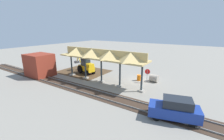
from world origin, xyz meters
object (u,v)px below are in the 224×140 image
Objects in this scene: distant_parked_car at (175,109)px; traffic_barrel at (139,78)px; stop_sign at (147,73)px; concrete_pipe at (154,78)px; backhoe at (86,66)px; brick_utility_building at (40,65)px.

traffic_barrel is at bearing -49.48° from distant_parked_car.
stop_sign is 1.51m from concrete_pipe.
backhoe is 17.22m from distant_parked_car.
backhoe is (10.76, 1.27, -0.20)m from stop_sign.
backhoe is 7.59m from brick_utility_building.
brick_utility_building is at bearing 23.96° from traffic_barrel.
backhoe reaches higher than traffic_barrel.
backhoe is 9.56m from traffic_barrel.
traffic_barrel is (6.62, -7.74, -0.53)m from distant_parked_car.
backhoe reaches higher than distant_parked_car.
distant_parked_car reaches higher than traffic_barrel.
stop_sign is 1.72× the size of concrete_pipe.
stop_sign is 9.23m from distant_parked_car.
distant_parked_car is (-4.52, 8.50, 0.44)m from concrete_pipe.
concrete_pipe is 9.64m from distant_parked_car.
traffic_barrel is (2.09, 0.76, -0.10)m from concrete_pipe.
stop_sign is 10.83m from backhoe.
brick_utility_building reaches higher than concrete_pipe.
concrete_pipe is 2.23m from traffic_barrel.
brick_utility_building is (5.52, 5.18, 0.56)m from backhoe.
brick_utility_building is at bearing -2.94° from distant_parked_car.
distant_parked_car is (-16.02, 6.29, -0.29)m from backhoe.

